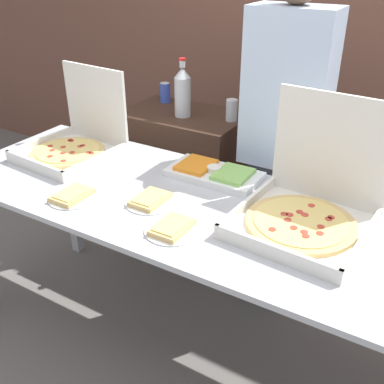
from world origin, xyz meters
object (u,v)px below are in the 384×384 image
pizza_box_far_right (309,204)px  soda_can_silver (232,110)px  paper_plate_front_center (172,228)px  person_guest_cap (282,147)px  soda_bottle (183,92)px  veggie_tray (214,173)px  pizza_box_far_left (75,140)px  soda_can_colored (165,93)px  paper_plate_front_left (72,196)px  paper_plate_front_right (150,200)px

pizza_box_far_right → soda_can_silver: bearing=138.1°
paper_plate_front_center → person_guest_cap: person_guest_cap is taller
soda_bottle → soda_can_silver: (0.28, 0.07, -0.08)m
veggie_tray → person_guest_cap: (0.20, 0.35, 0.05)m
pizza_box_far_left → soda_can_colored: pizza_box_far_left is taller
paper_plate_front_left → veggie_tray: 0.66m
paper_plate_front_right → person_guest_cap: person_guest_cap is taller
pizza_box_far_left → person_guest_cap: bearing=31.4°
paper_plate_front_right → soda_can_silver: 0.91m
veggie_tray → soda_bottle: size_ratio=1.30×
veggie_tray → soda_can_silver: bearing=108.3°
pizza_box_far_left → soda_bottle: bearing=68.9°
pizza_box_far_left → soda_can_silver: size_ratio=3.87×
veggie_tray → person_guest_cap: size_ratio=0.24×
soda_bottle → person_guest_cap: 0.69m
paper_plate_front_left → soda_can_silver: soda_can_silver is taller
paper_plate_front_center → veggie_tray: bearing=99.2°
pizza_box_far_left → veggie_tray: size_ratio=1.10×
paper_plate_front_right → pizza_box_far_left: bearing=160.5°
paper_plate_front_center → veggie_tray: (-0.08, 0.49, 0.01)m
pizza_box_far_right → soda_can_colored: 1.45m
soda_bottle → paper_plate_front_left: bearing=-88.2°
pizza_box_far_right → pizza_box_far_left: 1.25m
soda_can_silver → person_guest_cap: bearing=-27.1°
paper_plate_front_center → soda_can_colored: soda_can_colored is taller
veggie_tray → soda_can_colored: 0.95m
pizza_box_far_left → paper_plate_front_center: bearing=-18.5°
paper_plate_front_center → soda_bottle: 1.12m
soda_bottle → soda_can_colored: 0.31m
veggie_tray → person_guest_cap: 0.40m
pizza_box_far_right → pizza_box_far_left: bearing=-177.4°
paper_plate_front_right → soda_can_colored: size_ratio=1.76×
paper_plate_front_left → paper_plate_front_right: size_ratio=0.96×
soda_can_silver → person_guest_cap: 0.44m
veggie_tray → soda_can_silver: 0.58m
paper_plate_front_left → paper_plate_front_right: 0.34m
pizza_box_far_right → veggie_tray: (-0.50, 0.17, -0.06)m
soda_bottle → person_guest_cap: size_ratio=0.18×
paper_plate_front_center → paper_plate_front_left: bearing=-179.2°
soda_can_colored → person_guest_cap: (0.90, -0.29, -0.08)m
soda_can_colored → paper_plate_front_left: bearing=-76.7°
paper_plate_front_right → veggie_tray: (0.12, 0.35, 0.01)m
pizza_box_far_right → soda_can_silver: (-0.68, 0.71, 0.06)m
paper_plate_front_center → person_guest_cap: (0.12, 0.83, 0.06)m
paper_plate_front_left → veggie_tray: size_ratio=0.48×
veggie_tray → paper_plate_front_right: bearing=-108.6°
veggie_tray → paper_plate_front_left: bearing=-130.9°
pizza_box_far_right → veggie_tray: bearing=165.7°
pizza_box_far_right → soda_can_silver: size_ratio=4.28×
pizza_box_far_left → soda_can_silver: bearing=54.4°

